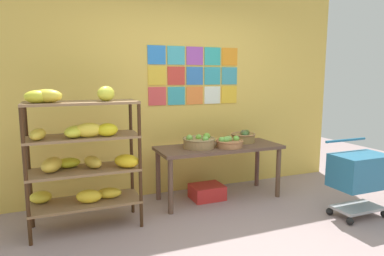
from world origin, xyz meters
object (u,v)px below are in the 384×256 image
at_px(display_table, 219,153).
at_px(fruit_basket_back_left, 199,142).
at_px(fruit_basket_left, 229,142).
at_px(produce_crate_under_table, 207,192).
at_px(shopping_cart, 360,173).
at_px(banana_shelf_unit, 81,151).
at_px(fruit_basket_back_right, 243,137).

relative_size(display_table, fruit_basket_back_left, 3.94).
relative_size(fruit_basket_left, produce_crate_under_table, 0.85).
xyz_separation_m(fruit_basket_back_left, fruit_basket_left, (0.35, -0.11, -0.01)).
height_order(produce_crate_under_table, shopping_cart, shopping_cart).
relative_size(fruit_basket_left, shopping_cart, 0.41).
bearing_deg(fruit_basket_left, banana_shelf_unit, -174.86).
bearing_deg(banana_shelf_unit, shopping_cart, -16.19).
relative_size(banana_shelf_unit, fruit_basket_back_left, 3.62).
distance_m(banana_shelf_unit, produce_crate_under_table, 1.72).
height_order(fruit_basket_back_right, produce_crate_under_table, fruit_basket_back_right).
height_order(banana_shelf_unit, fruit_basket_back_left, banana_shelf_unit).
bearing_deg(shopping_cart, banana_shelf_unit, 171.61).
relative_size(banana_shelf_unit, fruit_basket_back_right, 4.49).
bearing_deg(produce_crate_under_table, banana_shelf_unit, -168.83).
bearing_deg(display_table, fruit_basket_back_left, -179.57).
distance_m(display_table, produce_crate_under_table, 0.53).
xyz_separation_m(banana_shelf_unit, fruit_basket_back_right, (2.08, 0.36, -0.06)).
height_order(fruit_basket_left, shopping_cart, shopping_cart).
height_order(banana_shelf_unit, produce_crate_under_table, banana_shelf_unit).
height_order(banana_shelf_unit, fruit_basket_left, banana_shelf_unit).
xyz_separation_m(banana_shelf_unit, fruit_basket_left, (1.76, 0.16, -0.07)).
distance_m(display_table, fruit_basket_back_right, 0.44).
distance_m(banana_shelf_unit, shopping_cart, 2.99).
distance_m(display_table, shopping_cart, 1.61).
bearing_deg(display_table, fruit_basket_back_right, 12.69).
bearing_deg(fruit_basket_back_right, banana_shelf_unit, -170.21).
distance_m(fruit_basket_left, produce_crate_under_table, 0.71).
relative_size(banana_shelf_unit, produce_crate_under_table, 3.59).
height_order(display_table, fruit_basket_back_right, fruit_basket_back_right).
bearing_deg(produce_crate_under_table, display_table, -12.72).
xyz_separation_m(display_table, fruit_basket_back_left, (-0.28, -0.00, 0.16)).
bearing_deg(produce_crate_under_table, fruit_basket_back_left, -164.24).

